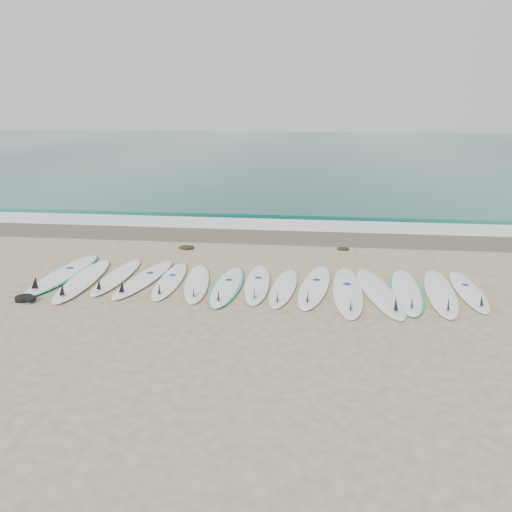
# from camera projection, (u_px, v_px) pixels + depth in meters

# --- Properties ---
(ground) EXTENTS (120.00, 120.00, 0.00)m
(ground) POSITION_uv_depth(u_px,v_px,m) (256.00, 287.00, 10.23)
(ground) COLOR tan
(ocean) EXTENTS (120.00, 55.00, 0.03)m
(ocean) POSITION_uv_depth(u_px,v_px,m) (302.00, 150.00, 41.10)
(ocean) COLOR #18594E
(ocean) RESTS_ON ground
(wet_sand_band) EXTENTS (120.00, 1.80, 0.01)m
(wet_sand_band) POSITION_uv_depth(u_px,v_px,m) (273.00, 236.00, 14.12)
(wet_sand_band) COLOR brown
(wet_sand_band) RESTS_ON ground
(foam_band) EXTENTS (120.00, 1.40, 0.04)m
(foam_band) POSITION_uv_depth(u_px,v_px,m) (277.00, 225.00, 15.45)
(foam_band) COLOR silver
(foam_band) RESTS_ON ground
(wave_crest) EXTENTS (120.00, 1.00, 0.10)m
(wave_crest) POSITION_uv_depth(u_px,v_px,m) (280.00, 214.00, 16.86)
(wave_crest) COLOR #18594E
(wave_crest) RESTS_ON ground
(surfboard_0) EXTENTS (0.83, 2.86, 0.36)m
(surfboard_0) POSITION_uv_depth(u_px,v_px,m) (63.00, 274.00, 10.83)
(surfboard_0) COLOR white
(surfboard_0) RESTS_ON ground
(surfboard_1) EXTENTS (0.74, 2.79, 0.35)m
(surfboard_1) POSITION_uv_depth(u_px,v_px,m) (82.00, 280.00, 10.44)
(surfboard_1) COLOR white
(surfboard_1) RESTS_ON ground
(surfboard_2) EXTENTS (0.55, 2.43, 0.31)m
(surfboard_2) POSITION_uv_depth(u_px,v_px,m) (116.00, 277.00, 10.66)
(surfboard_2) COLOR white
(surfboard_2) RESTS_ON ground
(surfboard_3) EXTENTS (0.90, 2.62, 0.33)m
(surfboard_3) POSITION_uv_depth(u_px,v_px,m) (143.00, 279.00, 10.52)
(surfboard_3) COLOR white
(surfboard_3) RESTS_ON ground
(surfboard_4) EXTENTS (0.59, 2.37, 0.30)m
(surfboard_4) POSITION_uv_depth(u_px,v_px,m) (169.00, 281.00, 10.42)
(surfboard_4) COLOR white
(surfboard_4) RESTS_ON ground
(surfboard_5) EXTENTS (0.86, 2.40, 0.30)m
(surfboard_5) POSITION_uv_depth(u_px,v_px,m) (197.00, 283.00, 10.29)
(surfboard_5) COLOR white
(surfboard_5) RESTS_ON ground
(surfboard_6) EXTENTS (0.61, 2.44, 0.31)m
(surfboard_6) POSITION_uv_depth(u_px,v_px,m) (227.00, 286.00, 10.15)
(surfboard_6) COLOR white
(surfboard_6) RESTS_ON ground
(surfboard_7) EXTENTS (0.62, 2.45, 0.31)m
(surfboard_7) POSITION_uv_depth(u_px,v_px,m) (257.00, 284.00, 10.25)
(surfboard_7) COLOR white
(surfboard_7) RESTS_ON ground
(surfboard_8) EXTENTS (0.66, 2.32, 0.29)m
(surfboard_8) POSITION_uv_depth(u_px,v_px,m) (283.00, 288.00, 10.03)
(surfboard_8) COLOR white
(surfboard_8) RESTS_ON ground
(surfboard_9) EXTENTS (0.91, 2.70, 0.34)m
(surfboard_9) POSITION_uv_depth(u_px,v_px,m) (314.00, 287.00, 10.08)
(surfboard_9) COLOR white
(surfboard_9) RESTS_ON ground
(surfboard_10) EXTENTS (0.62, 2.85, 0.36)m
(surfboard_10) POSITION_uv_depth(u_px,v_px,m) (348.00, 292.00, 9.79)
(surfboard_10) COLOR white
(surfboard_10) RESTS_ON ground
(surfboard_11) EXTENTS (1.03, 2.88, 0.36)m
(surfboard_11) POSITION_uv_depth(u_px,v_px,m) (380.00, 292.00, 9.76)
(surfboard_11) COLOR silver
(surfboard_11) RESTS_ON ground
(surfboard_12) EXTENTS (0.83, 2.69, 0.34)m
(surfboard_12) POSITION_uv_depth(u_px,v_px,m) (406.00, 291.00, 9.86)
(surfboard_12) COLOR white
(surfboard_12) RESTS_ON ground
(surfboard_13) EXTENTS (0.84, 2.76, 0.35)m
(surfboard_13) POSITION_uv_depth(u_px,v_px,m) (441.00, 293.00, 9.74)
(surfboard_13) COLOR white
(surfboard_13) RESTS_ON ground
(surfboard_14) EXTENTS (0.54, 2.38, 0.30)m
(surfboard_14) POSITION_uv_depth(u_px,v_px,m) (469.00, 291.00, 9.85)
(surfboard_14) COLOR white
(surfboard_14) RESTS_ON ground
(seaweed_near) EXTENTS (0.41, 0.32, 0.08)m
(seaweed_near) POSITION_uv_depth(u_px,v_px,m) (186.00, 247.00, 12.93)
(seaweed_near) COLOR black
(seaweed_near) RESTS_ON ground
(seaweed_far) EXTENTS (0.32, 0.25, 0.06)m
(seaweed_far) POSITION_uv_depth(u_px,v_px,m) (343.00, 249.00, 12.83)
(seaweed_far) COLOR black
(seaweed_far) RESTS_ON ground
(leash_coil) EXTENTS (0.46, 0.36, 0.11)m
(leash_coil) POSITION_uv_depth(u_px,v_px,m) (25.00, 298.00, 9.49)
(leash_coil) COLOR black
(leash_coil) RESTS_ON ground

